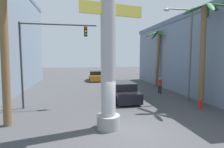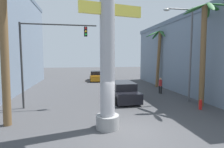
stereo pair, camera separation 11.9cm
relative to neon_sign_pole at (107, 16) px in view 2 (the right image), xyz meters
name	(u,v)px [view 2 (the right image)]	position (x,y,z in m)	size (l,w,h in m)	color
ground_plane	(104,92)	(1.07, 9.28, -5.76)	(94.12, 94.12, 0.00)	#424244
building_right	(205,55)	(12.60, 8.97, -1.76)	(8.18, 20.95, 7.98)	slate
neon_sign_pole	(107,16)	(0.00, 0.00, 0.00)	(3.62, 1.21, 11.94)	#9E9EA3
street_lamp	(187,46)	(7.23, 4.33, -1.15)	(2.61, 0.28, 7.67)	#59595E
traffic_light_mast	(45,48)	(-3.85, 4.62, -1.42)	(5.43, 0.32, 6.16)	#333333
car_lead	(123,91)	(2.28, 5.95, -5.02)	(2.08, 5.17, 1.56)	black
car_far	(96,76)	(1.05, 18.85, -5.03)	(2.10, 4.70, 1.56)	black
palm_tree_mid_right	(159,51)	(8.25, 11.66, -1.26)	(3.38, 3.34, 7.02)	brown
palm_tree_near_left	(3,32)	(-5.30, 1.40, -0.73)	(2.97, 3.04, 8.24)	brown
palm_tree_near_right	(204,43)	(7.59, 2.75, -1.03)	(3.51, 3.20, 7.62)	brown
pedestrian_mid_right	(160,84)	(6.64, 7.68, -4.81)	(0.48, 0.48, 1.64)	black
fire_hydrant	(201,105)	(7.02, 2.08, -5.41)	(0.22, 0.22, 0.72)	red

